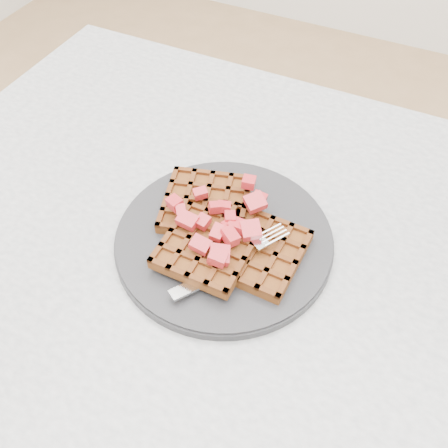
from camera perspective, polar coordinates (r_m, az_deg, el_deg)
name	(u,v)px	position (r m, az deg, el deg)	size (l,w,h in m)	color
ground	(255,437)	(1.35, 3.58, -23.17)	(4.00, 4.00, 0.00)	tan
table	(275,304)	(0.77, 5.89, -9.08)	(1.20, 0.80, 0.75)	beige
plate	(224,239)	(0.68, 0.00, -1.75)	(0.30, 0.30, 0.02)	#242427
waffles	(223,232)	(0.66, -0.13, -0.95)	(0.23, 0.20, 0.03)	brown
strawberry_pile	(224,217)	(0.64, 0.00, 0.81)	(0.15, 0.15, 0.02)	#A10F18
fork	(238,263)	(0.63, 1.63, -4.42)	(0.02, 0.18, 0.02)	silver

